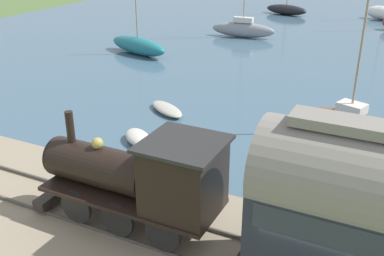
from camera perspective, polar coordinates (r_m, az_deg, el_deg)
steam_locomotive at (r=13.27m, az=-6.33°, el=-6.01°), size 2.15×6.13×3.32m
sailboat_black at (r=54.11m, az=11.89°, el=14.51°), size 2.65×5.21×5.48m
sailboat_brown at (r=22.54m, az=19.42°, el=0.96°), size 2.75×4.35×9.12m
sailboat_teal at (r=35.61m, az=-6.89°, el=10.36°), size 3.15×6.07×5.93m
sailboat_white at (r=53.83m, az=23.20°, el=13.31°), size 3.26×4.44×8.46m
sailboat_gray at (r=41.50m, az=6.50°, el=12.41°), size 1.58×5.83×9.42m
rowboat_near_shore at (r=23.82m, az=-3.21°, el=2.42°), size 2.31×2.83×0.37m
rowboat_far_out at (r=20.50m, az=-6.88°, el=-1.20°), size 2.00×2.13×0.49m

